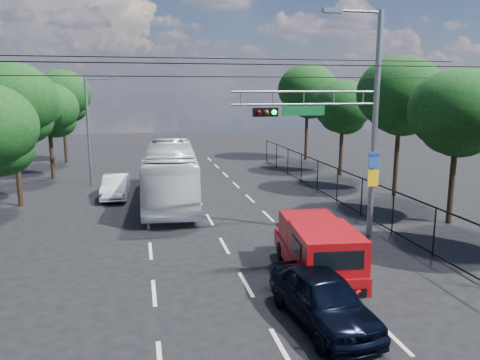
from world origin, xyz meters
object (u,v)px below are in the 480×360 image
object	(u,v)px
white_bus	(170,173)
white_van	(116,186)
signal_mast	(349,116)
red_pickup	(317,248)
navy_hatchback	(323,298)

from	to	relation	value
white_bus	white_van	xyz separation A→B (m)	(-3.15, 1.51, -0.95)
signal_mast	red_pickup	size ratio (longest dim) A/B	1.71
signal_mast	navy_hatchback	bearing A→B (deg)	-118.67
navy_hatchback	white_bus	bearing A→B (deg)	95.72
white_bus	white_van	size ratio (longest dim) A/B	2.86
navy_hatchback	white_bus	world-z (taller)	white_bus
signal_mast	red_pickup	world-z (taller)	signal_mast
red_pickup	white_van	bearing A→B (deg)	117.55
navy_hatchback	white_bus	xyz separation A→B (m)	(-3.06, 15.40, 0.88)
red_pickup	navy_hatchback	world-z (taller)	red_pickup
signal_mast	white_van	size ratio (longest dim) A/B	2.33
signal_mast	white_van	xyz separation A→B (m)	(-10.02, 9.94, -4.57)
white_van	signal_mast	bearing A→B (deg)	-41.89
navy_hatchback	white_bus	size ratio (longest dim) A/B	0.37
signal_mast	white_bus	xyz separation A→B (m)	(-6.87, 8.44, -3.62)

